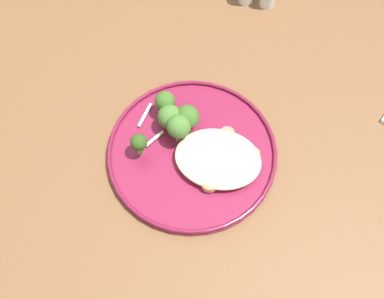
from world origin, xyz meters
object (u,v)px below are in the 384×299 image
at_px(seared_scallop_on_noodles, 210,183).
at_px(seared_scallop_center_golden, 215,147).
at_px(seared_scallop_tiny_bay, 218,161).
at_px(seared_scallop_left_edge, 227,134).
at_px(seared_scallop_front_small, 205,140).
at_px(seared_scallop_large_seared, 232,159).
at_px(broccoli_floret_front_edge, 139,143).
at_px(broccoli_floret_tall_stalk, 170,117).
at_px(broccoli_floret_near_rim, 165,102).
at_px(seared_scallop_half_hidden, 252,155).
at_px(broccoli_floret_beside_noodles, 179,127).
at_px(broccoli_floret_split_head, 185,117).
at_px(dinner_plate, 192,153).

bearing_deg(seared_scallop_on_noodles, seared_scallop_center_golden, 93.66).
xyz_separation_m(seared_scallop_tiny_bay, seared_scallop_left_edge, (0.01, 0.05, -0.00)).
xyz_separation_m(seared_scallop_front_small, seared_scallop_large_seared, (0.05, -0.03, 0.00)).
bearing_deg(broccoli_floret_front_edge, broccoli_floret_tall_stalk, 58.50).
bearing_deg(seared_scallop_front_small, seared_scallop_center_golden, -26.52).
distance_m(seared_scallop_center_golden, broccoli_floret_near_rim, 0.12).
bearing_deg(seared_scallop_half_hidden, seared_scallop_large_seared, -153.44).
bearing_deg(broccoli_floret_front_edge, seared_scallop_large_seared, 5.65).
xyz_separation_m(broccoli_floret_beside_noodles, broccoli_floret_split_head, (0.00, 0.03, -0.01)).
bearing_deg(broccoli_floret_near_rim, seared_scallop_half_hidden, -19.10).
bearing_deg(seared_scallop_half_hidden, seared_scallop_on_noodles, -132.05).
distance_m(seared_scallop_half_hidden, seared_scallop_tiny_bay, 0.06).
distance_m(seared_scallop_half_hidden, seared_scallop_on_noodles, 0.09).
height_order(seared_scallop_half_hidden, seared_scallop_on_noodles, same).
bearing_deg(seared_scallop_left_edge, seared_scallop_large_seared, -69.61).
relative_size(seared_scallop_front_small, broccoli_floret_near_rim, 0.42).
height_order(seared_scallop_front_small, broccoli_floret_near_rim, broccoli_floret_near_rim).
xyz_separation_m(seared_scallop_on_noodles, seared_scallop_left_edge, (0.01, 0.10, 0.00)).
relative_size(dinner_plate, seared_scallop_large_seared, 11.83).
xyz_separation_m(broccoli_floret_near_rim, broccoli_floret_beside_noodles, (0.04, -0.05, 0.01)).
bearing_deg(broccoli_floret_front_edge, dinner_plate, 12.91).
bearing_deg(broccoli_floret_split_head, broccoli_floret_tall_stalk, -164.41).
relative_size(broccoli_floret_near_rim, broccoli_floret_front_edge, 1.03).
relative_size(seared_scallop_left_edge, broccoli_floret_near_rim, 0.45).
height_order(broccoli_floret_tall_stalk, broccoli_floret_split_head, broccoli_floret_tall_stalk).
bearing_deg(broccoli_floret_front_edge, seared_scallop_on_noodles, -15.27).
relative_size(seared_scallop_tiny_bay, broccoli_floret_near_rim, 0.53).
relative_size(seared_scallop_half_hidden, seared_scallop_large_seared, 1.00).
distance_m(seared_scallop_large_seared, broccoli_floret_front_edge, 0.16).
bearing_deg(broccoli_floret_tall_stalk, seared_scallop_on_noodles, -46.66).
xyz_separation_m(dinner_plate, seared_scallop_tiny_bay, (0.05, -0.01, 0.01)).
distance_m(seared_scallop_large_seared, broccoli_floret_beside_noodles, 0.10).
bearing_deg(broccoli_floret_near_rim, seared_scallop_left_edge, -13.01).
xyz_separation_m(seared_scallop_front_small, seared_scallop_half_hidden, (0.08, -0.01, 0.00)).
xyz_separation_m(seared_scallop_front_small, broccoli_floret_tall_stalk, (-0.07, 0.02, 0.02)).
relative_size(seared_scallop_tiny_bay, broccoli_floret_split_head, 0.53).
distance_m(seared_scallop_front_small, broccoli_floret_near_rim, 0.10).
bearing_deg(broccoli_floret_front_edge, seared_scallop_center_golden, 14.28).
relative_size(dinner_plate, broccoli_floret_split_head, 5.48).
bearing_deg(seared_scallop_large_seared, seared_scallop_tiny_bay, -161.00).
bearing_deg(seared_scallop_tiny_bay, broccoli_floret_near_rim, 143.74).
height_order(dinner_plate, broccoli_floret_beside_noodles, broccoli_floret_beside_noodles).
height_order(dinner_plate, seared_scallop_tiny_bay, seared_scallop_tiny_bay).
relative_size(seared_scallop_tiny_bay, seared_scallop_center_golden, 1.23).
xyz_separation_m(seared_scallop_half_hidden, seared_scallop_on_noodles, (-0.06, -0.07, -0.00)).
bearing_deg(seared_scallop_left_edge, seared_scallop_tiny_bay, -96.36).
bearing_deg(seared_scallop_center_golden, seared_scallop_tiny_bay, -69.03).
distance_m(seared_scallop_left_edge, broccoli_floret_front_edge, 0.15).
relative_size(seared_scallop_front_small, seared_scallop_left_edge, 0.92).
bearing_deg(broccoli_floret_beside_noodles, seared_scallop_large_seared, -14.28).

